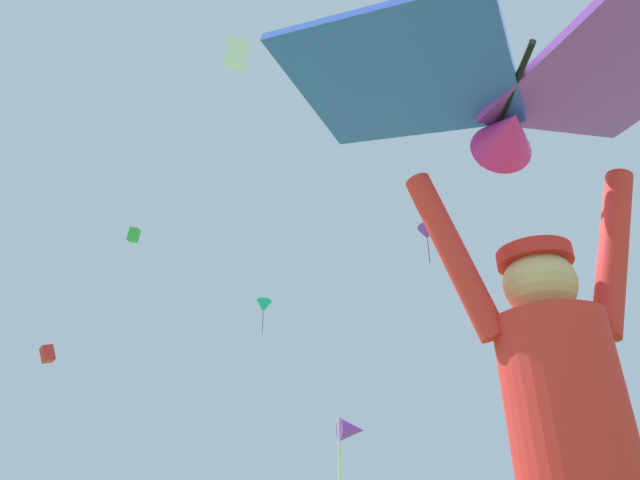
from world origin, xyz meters
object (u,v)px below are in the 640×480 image
(distant_kite_green_low_left, at_px, (134,235))
(marker_flag, at_px, (350,440))
(distant_kite_white_high_right, at_px, (237,54))
(distant_kite_purple_overhead_distant, at_px, (427,233))
(held_stunt_kite, at_px, (508,91))
(distant_kite_red_mid_left, at_px, (47,354))
(distant_kite_teal_low_right, at_px, (264,306))
(kite_flyer_person, at_px, (578,472))

(distant_kite_green_low_left, distance_m, marker_flag, 30.21)
(distant_kite_green_low_left, height_order, marker_flag, distant_kite_green_low_left)
(distant_kite_white_high_right, distance_m, distant_kite_purple_overhead_distant, 10.09)
(marker_flag, bearing_deg, distant_kite_purple_overhead_distant, 56.50)
(held_stunt_kite, height_order, distant_kite_red_mid_left, distant_kite_red_mid_left)
(distant_kite_teal_low_right, xyz_separation_m, distant_kite_purple_overhead_distant, (3.87, -15.28, -1.89))
(distant_kite_green_low_left, xyz_separation_m, marker_flag, (5.31, -25.79, -14.81))
(kite_flyer_person, relative_size, distant_kite_green_low_left, 2.01)
(distant_kite_purple_overhead_distant, relative_size, distant_kite_red_mid_left, 1.60)
(kite_flyer_person, relative_size, distant_kite_teal_low_right, 0.85)
(distant_kite_teal_low_right, relative_size, distant_kite_white_high_right, 1.77)
(held_stunt_kite, relative_size, distant_kite_purple_overhead_distant, 1.06)
(distant_kite_green_low_left, bearing_deg, held_stunt_kite, -81.57)
(held_stunt_kite, distance_m, marker_flag, 4.52)
(distant_kite_white_high_right, relative_size, distant_kite_purple_overhead_distant, 0.77)
(kite_flyer_person, xyz_separation_m, distant_kite_white_high_right, (-0.23, 13.30, 15.22))
(distant_kite_white_high_right, height_order, distant_kite_purple_overhead_distant, distant_kite_white_high_right)
(marker_flag, bearing_deg, distant_kite_teal_low_right, 82.82)
(distant_kite_red_mid_left, bearing_deg, distant_kite_green_low_left, 30.28)
(distant_kite_white_high_right, height_order, distant_kite_green_low_left, distant_kite_white_high_right)
(distant_kite_purple_overhead_distant, relative_size, marker_flag, 0.97)
(kite_flyer_person, distance_m, held_stunt_kite, 1.32)
(kite_flyer_person, bearing_deg, marker_flag, 79.24)
(distant_kite_white_high_right, bearing_deg, distant_kite_red_mid_left, 115.55)
(distant_kite_white_high_right, xyz_separation_m, distant_kite_red_mid_left, (-7.21, 15.08, -8.17))
(kite_flyer_person, xyz_separation_m, distant_kite_green_low_left, (-4.49, 30.10, 15.36))
(held_stunt_kite, xyz_separation_m, marker_flag, (0.84, 4.38, -0.76))
(kite_flyer_person, distance_m, distant_kite_white_high_right, 20.22)
(distant_kite_purple_overhead_distant, bearing_deg, kite_flyer_person, -117.81)
(distant_kite_red_mid_left, height_order, distant_kite_green_low_left, distant_kite_green_low_left)
(distant_kite_purple_overhead_distant, distance_m, marker_flag, 15.84)
(held_stunt_kite, distance_m, distant_kite_green_low_left, 33.58)
(distant_kite_green_low_left, bearing_deg, kite_flyer_person, -81.51)
(held_stunt_kite, relative_size, distant_kite_green_low_left, 1.85)
(distant_kite_teal_low_right, height_order, marker_flag, distant_kite_teal_low_right)
(marker_flag, bearing_deg, kite_flyer_person, -100.76)
(held_stunt_kite, bearing_deg, distant_kite_red_mid_left, 104.60)
(distant_kite_white_high_right, distance_m, distant_kite_red_mid_left, 18.60)
(distant_kite_green_low_left, bearing_deg, marker_flag, -78.36)
(marker_flag, bearing_deg, held_stunt_kite, -100.88)
(distant_kite_purple_overhead_distant, height_order, distant_kite_red_mid_left, distant_kite_purple_overhead_distant)
(held_stunt_kite, xyz_separation_m, distant_kite_teal_low_right, (4.13, 30.48, 10.21))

